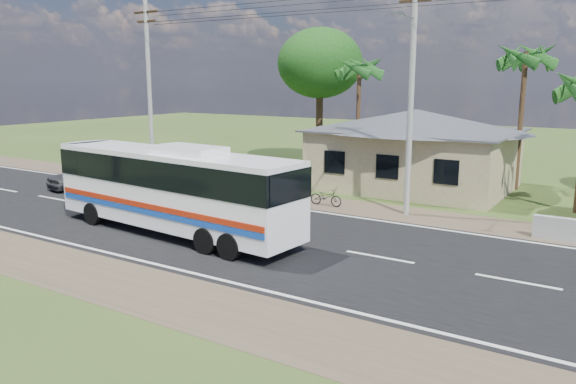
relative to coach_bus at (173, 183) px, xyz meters
name	(u,v)px	position (x,y,z in m)	size (l,w,h in m)	color
ground	(272,238)	(3.60, 1.55, -2.04)	(120.00, 120.00, 0.00)	#2E4819
road	(272,238)	(3.60, 1.55, -2.04)	(120.00, 16.00, 0.03)	black
house	(416,141)	(4.60, 14.55, 0.60)	(12.40, 10.00, 5.00)	tan
utility_poles	(404,86)	(6.26, 8.04, 3.72)	(32.80, 2.22, 11.00)	#9E9E99
palm_mid	(526,58)	(9.60, 17.05, 5.11)	(2.80, 2.80, 8.20)	#47301E
palm_far	(359,69)	(-0.40, 17.55, 4.63)	(2.80, 2.80, 7.70)	#47301E
tree_behind_house	(320,64)	(-4.40, 19.55, 5.07)	(6.00, 6.00, 9.61)	#47301E
coach_bus	(173,183)	(0.00, 0.00, 0.00)	(11.68, 3.38, 3.58)	white
motorcycle	(326,197)	(2.66, 7.66, -1.61)	(0.58, 1.67, 0.88)	black
small_car	(88,175)	(-10.97, 4.54, -1.30)	(1.77, 4.40, 1.50)	#2E2E30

